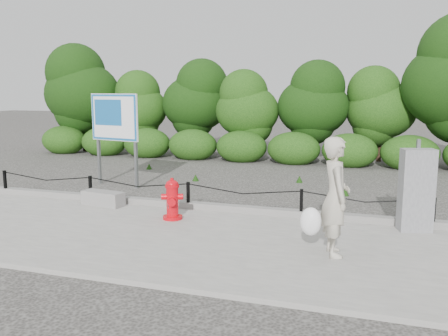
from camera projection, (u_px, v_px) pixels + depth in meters
ground at (188, 212)px, 10.52m from camera, size 90.00×90.00×0.00m
sidewalk at (147, 236)px, 8.64m from camera, size 14.00×4.00×0.08m
curb at (189, 205)px, 10.54m from camera, size 14.00×0.22×0.14m
chain_barrier at (188, 192)px, 10.45m from camera, size 10.06×0.06×0.60m
treeline at (295, 94)px, 18.19m from camera, size 20.52×3.70×5.16m
fire_hydrant at (172, 200)px, 9.58m from camera, size 0.51×0.51×0.85m
pedestrian at (334, 198)px, 7.42m from camera, size 0.84×0.79×1.89m
concrete_block at (103, 198)px, 10.79m from camera, size 1.05×0.51×0.32m
utility_cabinet at (416, 190)px, 8.73m from camera, size 0.65×0.49×1.70m
advertising_sign at (114, 121)px, 13.11m from camera, size 1.60×0.41×2.59m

